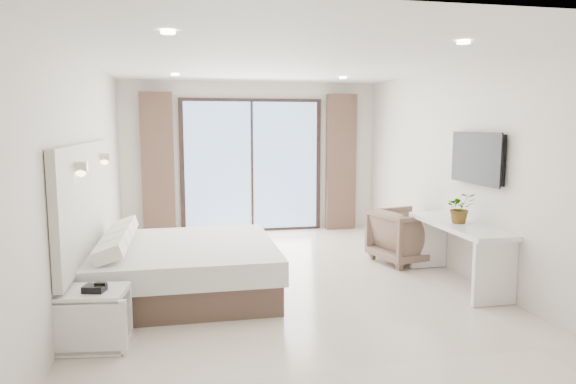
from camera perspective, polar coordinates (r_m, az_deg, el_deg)
name	(u,v)px	position (r m, az deg, el deg)	size (l,w,h in m)	color
ground	(284,280)	(6.56, -0.41, -9.76)	(6.20, 6.20, 0.00)	beige
room_shell	(260,152)	(6.94, -3.17, 4.48)	(4.62, 6.22, 2.72)	silver
bed	(181,268)	(6.10, -11.76, -8.24)	(2.09, 1.99, 0.72)	brown
nightstand	(93,319)	(4.93, -20.80, -13.01)	(0.62, 0.53, 0.51)	white
phone	(95,288)	(4.79, -20.69, -9.99)	(0.18, 0.14, 0.06)	black
console_desk	(459,239)	(6.58, 18.43, -4.99)	(0.53, 1.69, 0.77)	white
plant	(460,211)	(6.51, 18.58, -2.02)	(0.33, 0.37, 0.29)	#33662D
armchair	(405,233)	(7.48, 12.92, -4.50)	(0.81, 0.76, 0.83)	#7F6053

